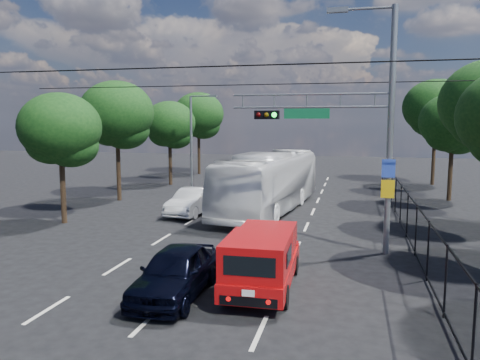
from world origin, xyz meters
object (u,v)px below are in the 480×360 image
(red_pickup, at_px, (263,257))
(navy_hatchback, at_px, (175,272))
(white_bus, at_px, (269,182))
(signal_mast, at_px, (358,120))
(white_van, at_px, (192,201))

(red_pickup, bearing_deg, navy_hatchback, -153.58)
(navy_hatchback, relative_size, white_bus, 0.36)
(white_bus, bearing_deg, signal_mast, -50.86)
(red_pickup, height_order, white_van, red_pickup)
(navy_hatchback, bearing_deg, white_van, 106.11)
(navy_hatchback, distance_m, white_bus, 13.90)
(signal_mast, xyz_separation_m, red_pickup, (-2.78, -4.97, -4.24))
(white_bus, relative_size, white_van, 2.78)
(signal_mast, xyz_separation_m, white_van, (-8.82, 5.68, -4.51))
(signal_mast, distance_m, white_bus, 9.72)
(white_bus, distance_m, white_van, 4.60)
(signal_mast, height_order, white_van, signal_mast)
(red_pickup, relative_size, navy_hatchback, 1.17)
(signal_mast, bearing_deg, white_bus, 121.98)
(red_pickup, height_order, white_bus, white_bus)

